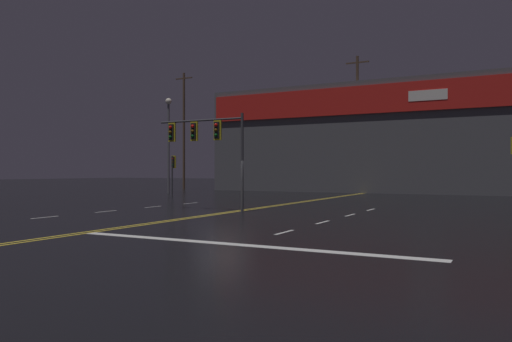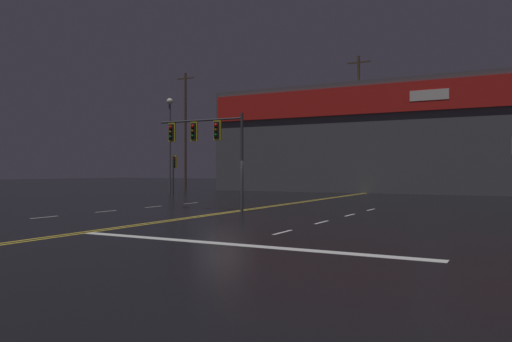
# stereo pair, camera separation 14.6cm
# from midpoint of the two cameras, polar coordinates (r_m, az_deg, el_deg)

# --- Properties ---
(ground_plane) EXTENTS (200.00, 200.00, 0.00)m
(ground_plane) POSITION_cam_midpoint_polar(r_m,az_deg,el_deg) (23.70, -3.68, -4.83)
(ground_plane) COLOR black
(road_markings) EXTENTS (16.77, 60.00, 0.01)m
(road_markings) POSITION_cam_midpoint_polar(r_m,az_deg,el_deg) (21.51, -3.47, -5.31)
(road_markings) COLOR gold
(road_markings) RESTS_ON ground
(traffic_signal_median) EXTENTS (5.00, 0.36, 4.82)m
(traffic_signal_median) POSITION_cam_midpoint_polar(r_m,az_deg,el_deg) (25.44, -5.80, 3.97)
(traffic_signal_median) COLOR #38383D
(traffic_signal_median) RESTS_ON ground
(traffic_signal_corner_northwest) EXTENTS (0.42, 0.36, 3.24)m
(traffic_signal_corner_northwest) POSITION_cam_midpoint_polar(r_m,az_deg,el_deg) (40.26, -9.26, 0.52)
(traffic_signal_corner_northwest) COLOR #38383D
(traffic_signal_corner_northwest) RESTS_ON ground
(streetlight_near_right) EXTENTS (0.56, 0.56, 8.57)m
(streetlight_near_right) POSITION_cam_midpoint_polar(r_m,az_deg,el_deg) (45.62, -9.74, 4.44)
(streetlight_near_right) COLOR #59595E
(streetlight_near_right) RESTS_ON ground
(building_backdrop) EXTENTS (32.01, 10.23, 10.29)m
(building_backdrop) POSITION_cam_midpoint_polar(r_m,az_deg,el_deg) (51.19, 13.92, 3.52)
(building_backdrop) COLOR #4C4C51
(building_backdrop) RESTS_ON ground
(utility_pole_row) EXTENTS (44.24, 0.26, 12.96)m
(utility_pole_row) POSITION_cam_midpoint_polar(r_m,az_deg,el_deg) (47.89, 10.03, 4.91)
(utility_pole_row) COLOR #4C3828
(utility_pole_row) RESTS_ON ground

